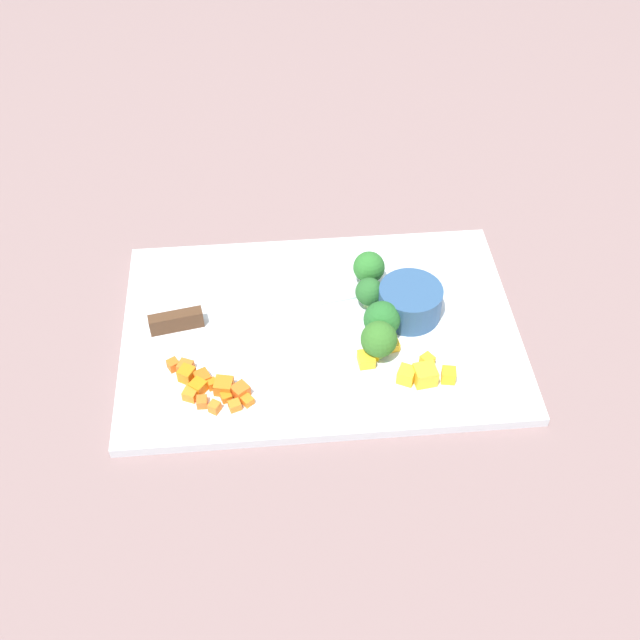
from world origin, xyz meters
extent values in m
plane|color=gray|center=(0.00, 0.00, 0.00)|extent=(4.00, 4.00, 0.00)
cube|color=white|center=(0.00, 0.00, 0.01)|extent=(0.45, 0.31, 0.01)
cylinder|color=#305585|center=(-0.11, -0.01, 0.03)|extent=(0.07, 0.07, 0.04)
cube|color=silver|center=(-0.01, -0.04, 0.01)|extent=(0.15, 0.04, 0.00)
cube|color=#52331F|center=(0.16, -0.01, 0.02)|extent=(0.06, 0.03, 0.02)
cube|color=orange|center=(0.12, 0.08, 0.02)|extent=(0.01, 0.01, 0.01)
cube|color=orange|center=(0.15, 0.09, 0.02)|extent=(0.02, 0.02, 0.01)
cube|color=orange|center=(0.09, 0.09, 0.02)|extent=(0.02, 0.02, 0.01)
cube|color=orange|center=(0.09, 0.10, 0.02)|extent=(0.02, 0.02, 0.01)
cube|color=orange|center=(0.15, 0.05, 0.02)|extent=(0.02, 0.02, 0.01)
cube|color=orange|center=(0.13, 0.10, 0.02)|extent=(0.01, 0.01, 0.01)
cube|color=orange|center=(0.17, 0.05, 0.02)|extent=(0.02, 0.02, 0.01)
cube|color=orange|center=(0.15, 0.07, 0.02)|extent=(0.02, 0.02, 0.02)
cube|color=orange|center=(0.11, 0.09, 0.02)|extent=(0.02, 0.02, 0.01)
cube|color=orange|center=(0.14, 0.08, 0.02)|extent=(0.02, 0.02, 0.01)
cube|color=orange|center=(0.12, 0.11, 0.02)|extent=(0.01, 0.01, 0.01)
cube|color=orange|center=(0.13, 0.07, 0.02)|extent=(0.02, 0.02, 0.01)
cube|color=orange|center=(0.11, 0.10, 0.02)|extent=(0.01, 0.01, 0.01)
cube|color=orange|center=(0.10, 0.11, 0.02)|extent=(0.01, 0.01, 0.01)
cube|color=yellow|center=(-0.05, 0.06, 0.02)|extent=(0.02, 0.02, 0.01)
cube|color=yellow|center=(-0.06, 0.05, 0.02)|extent=(0.02, 0.02, 0.01)
cube|color=yellow|center=(-0.11, 0.07, 0.02)|extent=(0.02, 0.02, 0.01)
cube|color=yellow|center=(-0.13, 0.09, 0.02)|extent=(0.02, 0.02, 0.02)
cube|color=yellow|center=(-0.11, 0.09, 0.02)|extent=(0.03, 0.02, 0.02)
cube|color=yellow|center=(-0.08, 0.04, 0.02)|extent=(0.02, 0.02, 0.01)
cube|color=yellow|center=(-0.09, 0.09, 0.02)|extent=(0.02, 0.02, 0.02)
cylinder|color=#93AE5E|center=(-0.06, -0.07, 0.02)|extent=(0.01, 0.01, 0.02)
sphere|color=#30782D|center=(-0.06, -0.07, 0.04)|extent=(0.04, 0.04, 0.04)
cylinder|color=#8DB165|center=(-0.06, 0.05, 0.02)|extent=(0.01, 0.01, 0.02)
sphere|color=#387428|center=(-0.06, 0.05, 0.04)|extent=(0.04, 0.04, 0.04)
cylinder|color=#91BC6A|center=(-0.06, -0.03, 0.02)|extent=(0.01, 0.01, 0.01)
sphere|color=#2A672C|center=(-0.06, -0.03, 0.04)|extent=(0.03, 0.03, 0.03)
cylinder|color=#82BD60|center=(-0.07, 0.02, 0.02)|extent=(0.01, 0.01, 0.01)
sphere|color=#296D2C|center=(-0.07, 0.02, 0.04)|extent=(0.04, 0.04, 0.04)
camera|label=1|loc=(0.05, 0.62, 0.67)|focal=44.01mm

